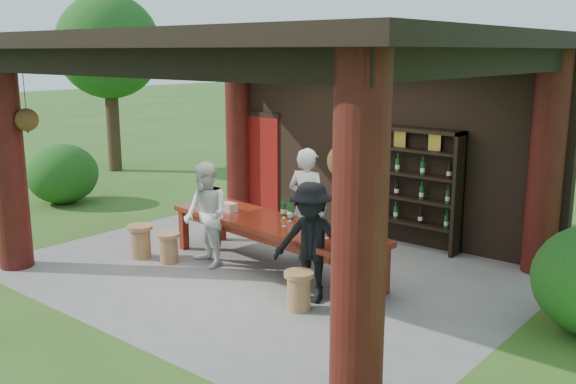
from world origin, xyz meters
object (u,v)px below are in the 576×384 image
Objects in this scene: tasting_table at (274,229)px; host at (307,205)px; stool_far_left at (140,241)px; napkin_basket at (229,207)px; stool_near_right at (299,290)px; guest_woman at (206,215)px; wine_shelf at (397,185)px; guest_man at (311,242)px; stool_near_left at (169,247)px.

host is (0.15, 0.63, 0.27)m from tasting_table.
stool_far_left is 1.53m from napkin_basket.
guest_woman reaches higher than stool_near_right.
tasting_table is 0.71m from host.
wine_shelf is 4.50× the size of stool_near_right.
tasting_table is 1.07m from guest_woman.
guest_woman reaches higher than guest_man.
wine_shelf is 1.42× the size of guest_man.
guest_man is at bearing 5.46° from stool_far_left.
guest_woman is 1.01× the size of guest_man.
tasting_table is 7.70× the size of stool_near_right.
guest_woman is (0.57, 0.28, 0.56)m from stool_near_left.
guest_woman is (1.11, 0.41, 0.53)m from stool_far_left.
stool_near_left is 0.30× the size of guest_man.
stool_near_left is 0.56m from stool_far_left.
wine_shelf is 1.27× the size of host.
host reaches higher than guest_man.
tasting_table is at bearing -106.48° from wine_shelf.
guest_man reaches higher than tasting_table.
wine_shelf is 4.39m from stool_far_left.
napkin_basket is at bearing 43.01° from stool_far_left.
host reaches higher than napkin_basket.
guest_woman is (-1.62, -2.94, -0.21)m from wine_shelf.
wine_shelf is at bearing 50.87° from stool_far_left.
wine_shelf reaches higher than tasting_table.
host is at bearing 36.22° from stool_far_left.
guest_man is at bearing -16.95° from napkin_basket.
stool_near_left is 2.76m from stool_near_right.
guest_woman is at bearing 162.59° from guest_man.
napkin_basket is (0.50, 0.85, 0.57)m from stool_near_left.
stool_near_right is 0.32× the size of guest_man.
guest_woman is (-2.19, 0.45, 0.54)m from stool_near_right.
wine_shelf is 0.58× the size of tasting_table.
host is 1.67m from guest_man.
wine_shelf reaches higher than guest_woman.
guest_man is (3.23, 0.31, 0.52)m from stool_far_left.
stool_near_left is 2.75m from guest_man.
stool_near_right is 0.28× the size of host.
host is at bearing 76.92° from tasting_table.
host is at bearing -107.68° from wine_shelf.
stool_near_right is at bearing 118.80° from host.
guest_man reaches higher than stool_near_left.
guest_man is (1.06, -1.28, -0.10)m from host.
napkin_basket is (-1.68, -2.38, -0.20)m from wine_shelf.
guest_man is at bearing 3.86° from stool_near_left.
stool_far_left is at bearing 170.83° from guest_man.
guest_woman reaches higher than napkin_basket.
wine_shelf reaches higher than stool_near_left.
guest_man reaches higher than napkin_basket.
wine_shelf is at bearing 84.69° from guest_man.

